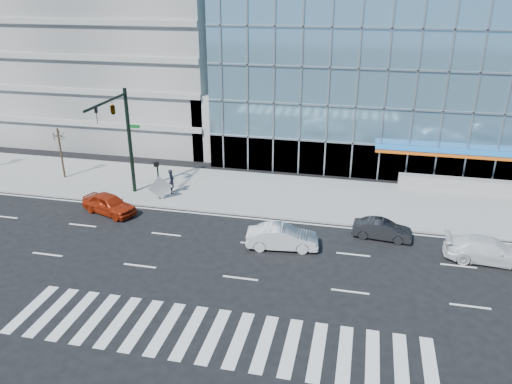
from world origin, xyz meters
TOP-DOWN VIEW (x-y plane):
  - ground at (0.00, 0.00)m, footprint 160.00×160.00m
  - sidewalk at (0.00, 8.00)m, footprint 120.00×8.00m
  - theatre_building at (14.00, 26.00)m, footprint 42.00×26.00m
  - parking_garage at (-20.00, 26.00)m, footprint 24.00×24.00m
  - ramp_block at (-6.00, 18.00)m, footprint 6.00×8.00m
  - traffic_signal at (-11.00, 4.57)m, footprint 1.14×5.74m
  - ped_signal_post at (-8.50, 4.94)m, footprint 0.30×0.33m
  - street_tree_near at (-18.00, 7.50)m, footprint 1.10×1.10m
  - white_suv at (13.67, 0.98)m, footprint 5.00×2.18m
  - white_sedan at (1.67, -0.10)m, footprint 4.54×2.05m
  - dark_sedan at (7.67, 2.51)m, footprint 3.81×1.66m
  - red_sedan at (-11.11, 2.18)m, footprint 4.52×2.99m
  - pedestrian at (-8.04, 6.35)m, footprint 0.61×0.78m
  - tilted_panel at (-8.40, 5.00)m, footprint 1.69×0.83m

SIDE VIEW (x-z plane):
  - ground at x=0.00m, z-range 0.00..0.00m
  - sidewalk at x=0.00m, z-range 0.00..0.15m
  - dark_sedan at x=7.67m, z-range 0.00..1.22m
  - red_sedan at x=-11.11m, z-range 0.00..1.43m
  - white_suv at x=13.67m, z-range 0.00..1.43m
  - white_sedan at x=1.67m, z-range 0.00..1.44m
  - tilted_panel at x=-8.40m, z-range 0.15..1.98m
  - pedestrian at x=-8.04m, z-range 0.15..2.04m
  - ped_signal_post at x=-8.50m, z-range 0.64..3.64m
  - ramp_block at x=-6.00m, z-range 0.00..6.00m
  - street_tree_near at x=-18.00m, z-range 1.66..5.89m
  - traffic_signal at x=-11.00m, z-range 2.16..10.16m
  - theatre_building at x=14.00m, z-range 0.00..15.00m
  - parking_garage at x=-20.00m, z-range 0.00..20.00m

